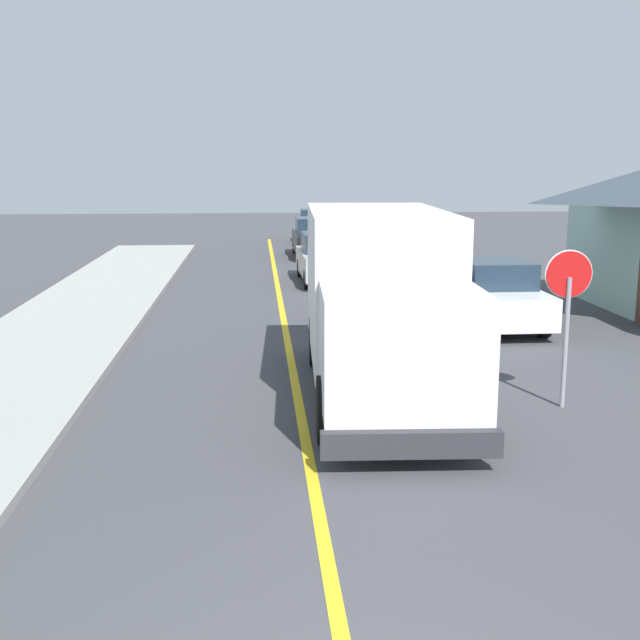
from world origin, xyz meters
TOP-DOWN VIEW (x-y plane):
  - centre_line_yellow at (0.00, 10.00)m, footprint 0.16×56.00m
  - box_truck at (1.47, 9.39)m, footprint 2.71×7.28m
  - parked_car_near at (2.60, 15.57)m, footprint 2.00×4.48m
  - parked_car_mid at (1.71, 22.67)m, footprint 1.90×4.44m
  - parked_car_far at (1.85, 30.12)m, footprint 1.81×4.41m
  - parked_car_furthest at (2.38, 36.34)m, footprint 1.97×4.47m
  - parked_van_across at (5.20, 14.90)m, footprint 1.83×4.41m
  - stop_sign at (4.41, 8.29)m, footprint 0.80×0.10m

SIDE VIEW (x-z plane):
  - centre_line_yellow at x=0.00m, z-range 0.00..0.01m
  - parked_car_near at x=2.60m, z-range -0.04..1.63m
  - parked_car_mid at x=1.71m, z-range -0.04..1.63m
  - parked_car_far at x=1.85m, z-range -0.04..1.63m
  - parked_car_furthest at x=2.38m, z-range -0.04..1.63m
  - parked_van_across at x=5.20m, z-range -0.04..1.63m
  - box_truck at x=1.47m, z-range 0.17..3.37m
  - stop_sign at x=4.41m, z-range 0.53..3.18m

